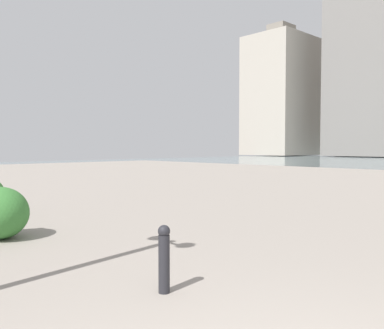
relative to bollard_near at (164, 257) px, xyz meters
name	(u,v)px	position (x,y,z in m)	size (l,w,h in m)	color
building_annex	(373,53)	(26.09, -67.84, 17.16)	(11.56, 13.91, 35.06)	gray
building_highrise	(281,96)	(41.30, -62.91, 10.80)	(10.18, 12.09, 24.41)	#B2A899
bollard_near	(164,257)	(0.00, 0.00, 0.00)	(0.13, 0.13, 0.72)	#232328
bollard_mid	(9,212)	(4.11, 0.12, 0.00)	(0.13, 0.13, 0.72)	#232328
shrub_round	(0,213)	(3.81, 0.38, 0.06)	(1.02, 0.92, 0.87)	#387533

